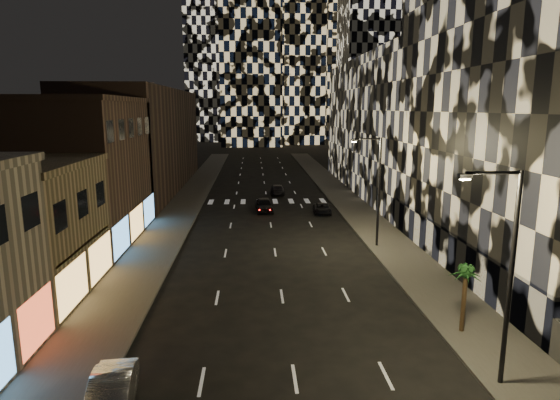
{
  "coord_description": "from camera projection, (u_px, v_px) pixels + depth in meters",
  "views": [
    {
      "loc": [
        -1.69,
        -7.25,
        11.5
      ],
      "look_at": [
        -0.09,
        20.5,
        6.0
      ],
      "focal_mm": 30.0,
      "sensor_mm": 36.0,
      "label": 1
    }
  ],
  "objects": [
    {
      "name": "car_dark_rightlane",
      "position": [
        322.0,
        209.0,
        51.64
      ],
      "size": [
        2.01,
        4.01,
        1.09
      ],
      "primitive_type": "imported",
      "rotation": [
        0.0,
        0.0,
        -0.05
      ],
      "color": "black",
      "rests_on": "ground"
    },
    {
      "name": "midrise_filler_right",
      "position": [
        410.0,
        126.0,
        64.64
      ],
      "size": [
        16.0,
        40.0,
        18.0
      ],
      "primitive_type": "cube",
      "color": "#232326",
      "rests_on": "ground"
    },
    {
      "name": "car_silver_parked",
      "position": [
        111.0,
        396.0,
        17.77
      ],
      "size": [
        2.05,
        4.61,
        1.47
      ],
      "primitive_type": "imported",
      "rotation": [
        0.0,
        0.0,
        0.11
      ],
      "color": "#949499",
      "rests_on": "ground"
    },
    {
      "name": "sidewalk_right",
      "position": [
        346.0,
        200.0,
        58.95
      ],
      "size": [
        4.0,
        120.0,
        0.15
      ],
      "primitive_type": "cube",
      "color": "#47443F",
      "rests_on": "ground"
    },
    {
      "name": "retail_tan",
      "position": [
        1.0,
        234.0,
        28.26
      ],
      "size": [
        10.0,
        10.0,
        8.0
      ],
      "primitive_type": "cube",
      "color": "#897452",
      "rests_on": "ground"
    },
    {
      "name": "car_dark_oncoming",
      "position": [
        278.0,
        189.0,
        63.08
      ],
      "size": [
        2.02,
        4.59,
        1.31
      ],
      "primitive_type": "imported",
      "rotation": [
        0.0,
        0.0,
        3.1
      ],
      "color": "black",
      "rests_on": "ground"
    },
    {
      "name": "retail_filler_left",
      "position": [
        144.0,
        140.0,
        65.87
      ],
      "size": [
        10.0,
        40.0,
        14.0
      ],
      "primitive_type": "cube",
      "color": "brown",
      "rests_on": "ground"
    },
    {
      "name": "curb_left",
      "position": [
        204.0,
        201.0,
        57.94
      ],
      "size": [
        0.2,
        120.0,
        0.15
      ],
      "primitive_type": "cube",
      "color": "#4C4C47",
      "rests_on": "ground"
    },
    {
      "name": "retail_brown",
      "position": [
        75.0,
        173.0,
        40.11
      ],
      "size": [
        10.0,
        15.0,
        12.0
      ],
      "primitive_type": "cube",
      "color": "brown",
      "rests_on": "ground"
    },
    {
      "name": "streetlight_far",
      "position": [
        376.0,
        184.0,
        38.24
      ],
      "size": [
        2.55,
        0.25,
        9.0
      ],
      "color": "black",
      "rests_on": "sidewalk_right"
    },
    {
      "name": "streetlight_near",
      "position": [
        506.0,
        264.0,
        18.66
      ],
      "size": [
        2.55,
        0.25,
        9.0
      ],
      "color": "black",
      "rests_on": "sidewalk_right"
    },
    {
      "name": "palm_tree",
      "position": [
        466.0,
        277.0,
        23.66
      ],
      "size": [
        1.78,
        1.82,
        3.57
      ],
      "color": "#47331E",
      "rests_on": "sidewalk_right"
    },
    {
      "name": "car_dark_midlane",
      "position": [
        264.0,
        205.0,
        52.48
      ],
      "size": [
        2.12,
        4.61,
        1.53
      ],
      "primitive_type": "imported",
      "rotation": [
        0.0,
        0.0,
        0.07
      ],
      "color": "black",
      "rests_on": "ground"
    },
    {
      "name": "sidewalk_left",
      "position": [
        186.0,
        202.0,
        57.82
      ],
      "size": [
        4.0,
        120.0,
        0.15
      ],
      "primitive_type": "cube",
      "color": "#47443F",
      "rests_on": "ground"
    },
    {
      "name": "curb_right",
      "position": [
        330.0,
        200.0,
        58.83
      ],
      "size": [
        0.2,
        120.0,
        0.15
      ],
      "primitive_type": "cube",
      "color": "#4C4C47",
      "rests_on": "ground"
    },
    {
      "name": "midrise_base",
      "position": [
        447.0,
        248.0,
        33.83
      ],
      "size": [
        0.6,
        25.0,
        3.0
      ],
      "primitive_type": "cube",
      "color": "#383838",
      "rests_on": "ground"
    }
  ]
}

